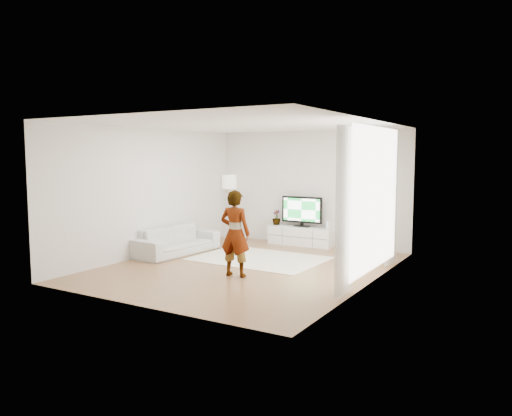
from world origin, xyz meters
The scene contains 17 objects.
floor centered at (0.00, 0.00, 0.00)m, with size 6.00×6.00×0.00m, color olive.
ceiling centered at (0.00, 0.00, 2.80)m, with size 6.00×6.00×0.00m, color white.
wall_left centered at (-2.50, 0.00, 1.40)m, with size 0.02×6.00×2.80m, color silver.
wall_right centered at (2.50, 0.00, 1.40)m, with size 0.02×6.00×2.80m, color silver.
wall_back centered at (0.00, 3.00, 1.40)m, with size 5.00×0.02×2.80m, color silver.
wall_front centered at (0.00, -3.00, 1.40)m, with size 5.00×0.02×2.80m, color silver.
window centered at (2.48, 0.30, 1.45)m, with size 0.01×2.60×2.50m, color white.
curtain_near centered at (2.40, -1.00, 1.35)m, with size 0.04×0.70×2.60m, color white.
curtain_far centered at (2.40, 1.60, 1.35)m, with size 0.04×0.70×2.60m, color white.
media_console centered at (-0.13, 2.76, 0.23)m, with size 1.64×0.47×0.46m.
television centered at (-0.13, 2.79, 0.86)m, with size 1.06×0.21×0.74m.
game_console centered at (0.59, 2.76, 0.56)m, with size 0.05×0.15×0.20m.
potted_plant centered at (-0.82, 2.77, 0.65)m, with size 0.21×0.21×0.38m, color #3F7238.
rug centered at (-0.19, 0.81, 0.01)m, with size 2.68×1.93×0.01m, color white.
player centered at (0.23, -0.77, 0.80)m, with size 0.57×0.38×1.57m, color #334772.
sofa centered at (-2.05, 0.33, 0.30)m, with size 2.09×0.82×0.61m, color beige.
floor_lamp centered at (-2.20, 2.70, 1.44)m, with size 0.38×0.38×1.70m.
Camera 1 is at (5.10, -8.26, 2.20)m, focal length 35.00 mm.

